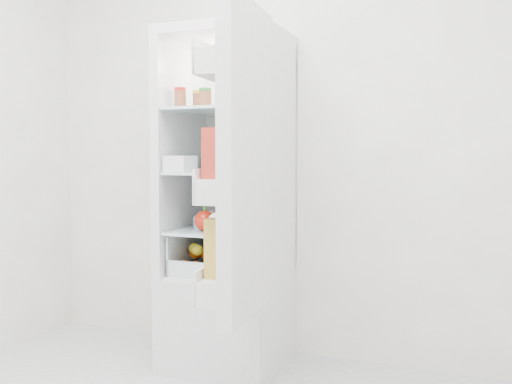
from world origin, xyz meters
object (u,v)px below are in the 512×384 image
at_px(refrigerator, 231,242).
at_px(red_cabbage, 228,216).
at_px(mushroom_bowl, 207,223).
at_px(fridge_door, 241,167).

relative_size(refrigerator, red_cabbage, 11.86).
xyz_separation_m(red_cabbage, mushroom_bowl, (-0.13, 0.01, -0.04)).
bearing_deg(red_cabbage, fridge_door, -60.03).
bearing_deg(fridge_door, mushroom_bowl, 33.05).
bearing_deg(fridge_door, refrigerator, 21.74).
distance_m(red_cabbage, mushroom_bowl, 0.13).
xyz_separation_m(mushroom_bowl, fridge_door, (0.42, -0.53, 0.31)).
height_order(mushroom_bowl, fridge_door, fridge_door).
bearing_deg(fridge_door, red_cabbage, 24.25).
bearing_deg(mushroom_bowl, fridge_door, -51.23).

